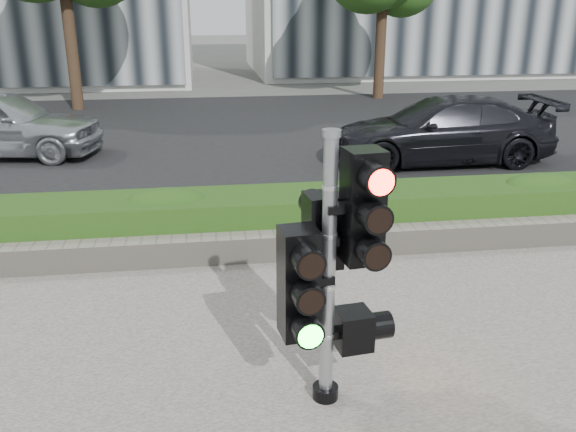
{
  "coord_description": "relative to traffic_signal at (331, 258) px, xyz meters",
  "views": [
    {
      "loc": [
        -0.67,
        -5.42,
        3.2
      ],
      "look_at": [
        0.18,
        0.6,
        1.06
      ],
      "focal_mm": 38.0,
      "sensor_mm": 36.0,
      "label": 1
    }
  ],
  "objects": [
    {
      "name": "ground",
      "position": [
        -0.28,
        1.1,
        -1.3
      ],
      "size": [
        120.0,
        120.0,
        0.0
      ],
      "primitive_type": "plane",
      "color": "#51514C",
      "rests_on": "ground"
    },
    {
      "name": "road",
      "position": [
        -0.28,
        11.1,
        -1.29
      ],
      "size": [
        60.0,
        13.0,
        0.02
      ],
      "primitive_type": "cube",
      "color": "black",
      "rests_on": "ground"
    },
    {
      "name": "curb",
      "position": [
        -0.28,
        4.25,
        -1.24
      ],
      "size": [
        60.0,
        0.25,
        0.12
      ],
      "primitive_type": "cube",
      "color": "gray",
      "rests_on": "ground"
    },
    {
      "name": "stone_wall",
      "position": [
        -0.28,
        3.0,
        -1.1
      ],
      "size": [
        12.0,
        0.32,
        0.34
      ],
      "primitive_type": "cube",
      "color": "gray",
      "rests_on": "sidewalk"
    },
    {
      "name": "hedge",
      "position": [
        -0.28,
        3.65,
        -0.93
      ],
      "size": [
        12.0,
        1.0,
        0.68
      ],
      "primitive_type": "cube",
      "color": "#3F7223",
      "rests_on": "sidewalk"
    },
    {
      "name": "traffic_signal",
      "position": [
        0.0,
        0.0,
        0.0
      ],
      "size": [
        0.82,
        0.64,
        2.3
      ],
      "rotation": [
        0.0,
        0.0,
        0.12
      ],
      "color": "black",
      "rests_on": "sidewalk"
    },
    {
      "name": "car_dark",
      "position": [
        3.95,
        7.62,
        -0.61
      ],
      "size": [
        4.68,
        1.98,
        1.35
      ],
      "primitive_type": "imported",
      "rotation": [
        0.0,
        0.0,
        -1.59
      ],
      "color": "black",
      "rests_on": "road"
    }
  ]
}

